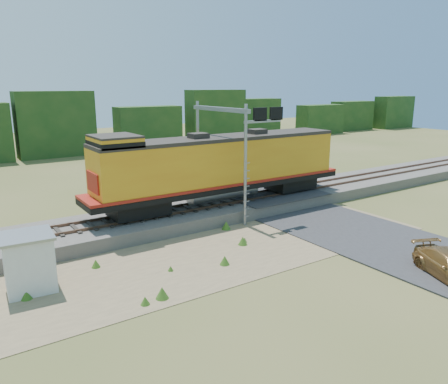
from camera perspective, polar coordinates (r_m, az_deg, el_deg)
ground at (r=23.63m, az=2.59°, el=-7.35°), size 140.00×140.00×0.00m
ballast at (r=28.27m, az=-4.66°, el=-2.93°), size 70.00×5.00×0.80m
rails at (r=28.14m, az=-4.68°, el=-2.00°), size 70.00×1.54×0.16m
dirt_shoulder at (r=22.96m, az=-2.21°, el=-7.96°), size 26.00×8.00×0.03m
road at (r=28.59m, az=13.06°, el=-3.72°), size 7.00×66.00×0.86m
tree_line_north at (r=57.45m, az=-20.76°, el=7.49°), size 130.00×3.00×6.50m
weed_clumps at (r=21.95m, az=-5.02°, el=-9.10°), size 15.00×6.20×0.56m
locomotive at (r=28.81m, az=-0.57°, el=3.46°), size 18.75×2.86×4.84m
shed at (r=20.39m, az=-24.15°, el=-8.35°), size 2.24×2.24×2.48m
signal_gantry at (r=28.16m, az=0.88°, el=7.77°), size 2.95×6.20×7.44m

